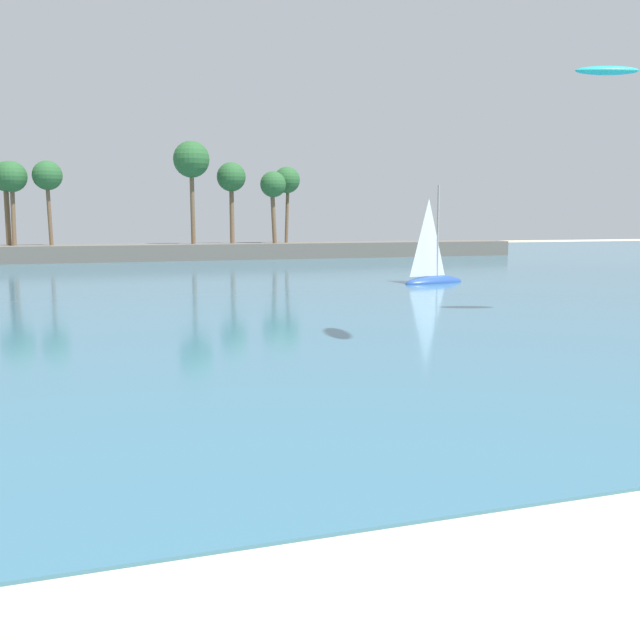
# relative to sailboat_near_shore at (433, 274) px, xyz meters

# --- Properties ---
(sea) EXTENTS (220.00, 110.32, 0.06)m
(sea) POSITION_rel_sailboat_near_shore_xyz_m (-19.19, 19.75, -0.69)
(sea) COLOR #386B84
(sea) RESTS_ON ground
(palm_headland) EXTENTS (92.62, 6.00, 13.24)m
(palm_headland) POSITION_rel_sailboat_near_shore_xyz_m (-21.06, 34.91, 2.62)
(palm_headland) COLOR #605B54
(palm_headland) RESTS_ON ground
(sailboat_near_shore) EXTENTS (5.24, 2.63, 7.28)m
(sailboat_near_shore) POSITION_rel_sailboat_near_shore_xyz_m (0.00, 0.00, 0.00)
(sailboat_near_shore) COLOR #234793
(sailboat_near_shore) RESTS_ON sea
(kite_aloft_low_near_shore) EXTENTS (2.94, 1.82, 0.51)m
(kite_aloft_low_near_shore) POSITION_rel_sailboat_near_shore_xyz_m (-1.25, -18.08, 10.18)
(kite_aloft_low_near_shore) COLOR #1EADB2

